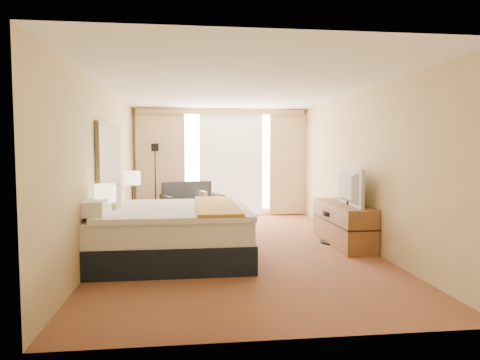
{
  "coord_description": "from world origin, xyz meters",
  "views": [
    {
      "loc": [
        -0.77,
        -6.98,
        1.62
      ],
      "look_at": [
        0.11,
        0.4,
        1.09
      ],
      "focal_mm": 32.0,
      "sensor_mm": 36.0,
      "label": 1
    }
  ],
  "objects": [
    {
      "name": "floor",
      "position": [
        0.0,
        0.0,
        0.0
      ],
      "size": [
        4.2,
        7.0,
        0.02
      ],
      "primitive_type": "cube",
      "color": "maroon",
      "rests_on": "ground"
    },
    {
      "name": "ceiling",
      "position": [
        0.0,
        0.0,
        2.6
      ],
      "size": [
        4.2,
        7.0,
        0.02
      ],
      "primitive_type": "cube",
      "color": "white",
      "rests_on": "wall_back"
    },
    {
      "name": "wall_back",
      "position": [
        0.0,
        3.5,
        1.3
      ],
      "size": [
        4.2,
        0.02,
        2.6
      ],
      "primitive_type": "cube",
      "color": "tan",
      "rests_on": "ground"
    },
    {
      "name": "wall_front",
      "position": [
        0.0,
        -3.5,
        1.3
      ],
      "size": [
        4.2,
        0.02,
        2.6
      ],
      "primitive_type": "cube",
      "color": "tan",
      "rests_on": "ground"
    },
    {
      "name": "wall_left",
      "position": [
        -2.1,
        0.0,
        1.3
      ],
      "size": [
        0.02,
        7.0,
        2.6
      ],
      "primitive_type": "cube",
      "color": "tan",
      "rests_on": "ground"
    },
    {
      "name": "wall_right",
      "position": [
        2.1,
        0.0,
        1.3
      ],
      "size": [
        0.02,
        7.0,
        2.6
      ],
      "primitive_type": "cube",
      "color": "tan",
      "rests_on": "ground"
    },
    {
      "name": "headboard",
      "position": [
        -2.06,
        0.2,
        1.28
      ],
      "size": [
        0.06,
        1.85,
        1.5
      ],
      "primitive_type": "cube",
      "color": "black",
      "rests_on": "wall_left"
    },
    {
      "name": "nightstand_left",
      "position": [
        -1.87,
        -1.05,
        0.28
      ],
      "size": [
        0.45,
        0.52,
        0.55
      ],
      "primitive_type": "cube",
      "color": "brown",
      "rests_on": "floor"
    },
    {
      "name": "nightstand_right",
      "position": [
        -1.87,
        1.45,
        0.28
      ],
      "size": [
        0.45,
        0.52,
        0.55
      ],
      "primitive_type": "cube",
      "color": "brown",
      "rests_on": "floor"
    },
    {
      "name": "media_dresser",
      "position": [
        1.83,
        0.0,
        0.35
      ],
      "size": [
        0.5,
        1.8,
        0.7
      ],
      "primitive_type": "cube",
      "color": "brown",
      "rests_on": "floor"
    },
    {
      "name": "window",
      "position": [
        0.25,
        3.47,
        1.32
      ],
      "size": [
        2.3,
        0.02,
        2.3
      ],
      "primitive_type": "cube",
      "color": "white",
      "rests_on": "wall_back"
    },
    {
      "name": "curtains",
      "position": [
        -0.0,
        3.39,
        1.41
      ],
      "size": [
        4.12,
        0.19,
        2.56
      ],
      "color": "beige",
      "rests_on": "floor"
    },
    {
      "name": "bed",
      "position": [
        -1.06,
        -0.65,
        0.41
      ],
      "size": [
        2.28,
        2.09,
        1.11
      ],
      "color": "black",
      "rests_on": "floor"
    },
    {
      "name": "loveseat",
      "position": [
        -0.71,
        3.04,
        0.28
      ],
      "size": [
        1.54,
        1.16,
        0.85
      ],
      "rotation": [
        0.0,
        0.0,
        0.35
      ],
      "color": "#5B1A1B",
      "rests_on": "floor"
    },
    {
      "name": "floor_lamp",
      "position": [
        -1.56,
        3.13,
        1.24
      ],
      "size": [
        0.22,
        0.22,
        1.76
      ],
      "color": "black",
      "rests_on": "floor"
    },
    {
      "name": "desk_chair",
      "position": [
        1.81,
        0.09,
        0.48
      ],
      "size": [
        0.53,
        0.53,
        1.08
      ],
      "rotation": [
        0.0,
        0.0,
        -0.31
      ],
      "color": "black",
      "rests_on": "floor"
    },
    {
      "name": "lamp_left",
      "position": [
        -1.9,
        -1.04,
        1.02
      ],
      "size": [
        0.29,
        0.29,
        0.6
      ],
      "color": "black",
      "rests_on": "nightstand_left"
    },
    {
      "name": "lamp_right",
      "position": [
        -1.87,
        1.49,
        1.05
      ],
      "size": [
        0.31,
        0.31,
        0.65
      ],
      "color": "black",
      "rests_on": "nightstand_right"
    },
    {
      "name": "tissue_box",
      "position": [
        -1.77,
        -1.18,
        0.61
      ],
      "size": [
        0.14,
        0.14,
        0.11
      ],
      "primitive_type": "cube",
      "rotation": [
        0.0,
        0.0,
        0.12
      ],
      "color": "#9AC7EE",
      "rests_on": "nightstand_left"
    },
    {
      "name": "telephone",
      "position": [
        -1.81,
        1.51,
        0.58
      ],
      "size": [
        0.17,
        0.14,
        0.06
      ],
      "primitive_type": "cube",
      "rotation": [
        0.0,
        0.0,
        -0.07
      ],
      "color": "black",
      "rests_on": "nightstand_right"
    },
    {
      "name": "television",
      "position": [
        1.78,
        -0.21,
        1.01
      ],
      "size": [
        0.19,
        1.07,
        0.61
      ],
      "primitive_type": "imported",
      "rotation": [
        0.0,
        0.0,
        1.53
      ],
      "color": "black",
      "rests_on": "media_dresser"
    }
  ]
}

